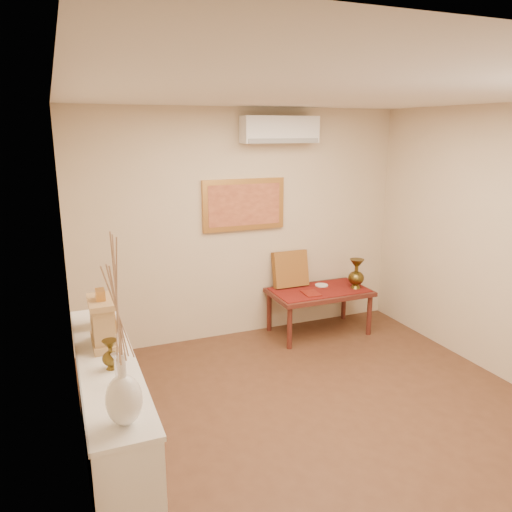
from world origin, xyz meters
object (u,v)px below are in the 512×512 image
display_ledge (111,424)px  wooden_chest (100,311)px  mantel_clock (103,322)px  low_table (319,295)px  white_vase (119,335)px  brass_urn_tall (356,271)px

display_ledge → wooden_chest: bearing=87.2°
mantel_clock → low_table: 3.21m
white_vase → display_ledge: white_vase is taller
brass_urn_tall → wooden_chest: bearing=-159.2°
white_vase → brass_urn_tall: size_ratio=2.23×
white_vase → wooden_chest: bearing=89.4°
mantel_clock → wooden_chest: mantel_clock is taller
mantel_clock → low_table: (2.66, 1.66, -0.67)m
brass_urn_tall → mantel_clock: 3.49m
wooden_chest → low_table: wooden_chest is taller
display_ledge → wooden_chest: size_ratio=8.28×
wooden_chest → white_vase: bearing=-90.6°
wooden_chest → low_table: (2.65, 1.28, -0.62)m
white_vase → mantel_clock: white_vase is taller
brass_urn_tall → display_ledge: bearing=-150.4°
white_vase → display_ledge: size_ratio=0.49×
white_vase → low_table: bearing=45.4°
display_ledge → wooden_chest: 0.86m
white_vase → low_table: 3.92m
white_vase → brass_urn_tall: 4.11m
brass_urn_tall → mantel_clock: size_ratio=1.08×
low_table → white_vase: bearing=-134.6°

